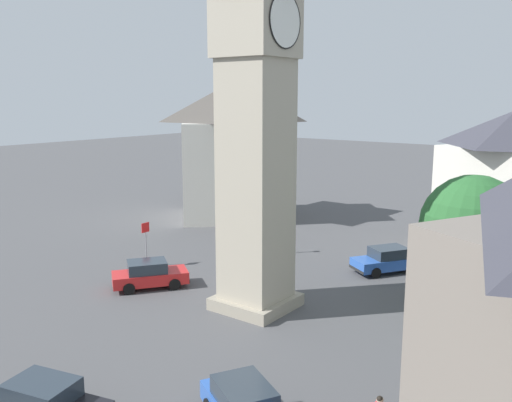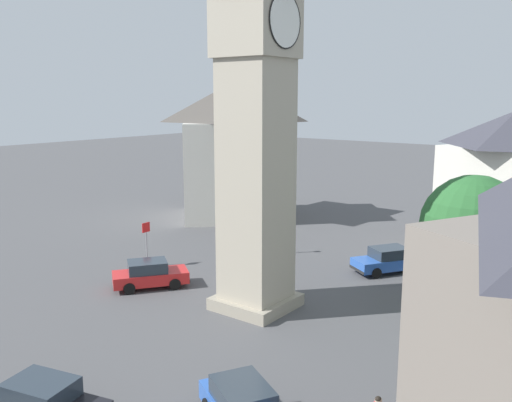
{
  "view_description": "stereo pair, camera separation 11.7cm",
  "coord_description": "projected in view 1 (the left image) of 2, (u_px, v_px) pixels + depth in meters",
  "views": [
    {
      "loc": [
        -20.9,
        -15.71,
        10.47
      ],
      "look_at": [
        0.0,
        0.0,
        5.48
      ],
      "focal_mm": 38.32,
      "sensor_mm": 36.0,
      "label": 1
    },
    {
      "loc": [
        -20.83,
        -15.8,
        10.47
      ],
      "look_at": [
        0.0,
        0.0,
        5.48
      ],
      "focal_mm": 38.32,
      "sensor_mm": 36.0,
      "label": 2
    }
  ],
  "objects": [
    {
      "name": "ground_plane",
      "position": [
        256.0,
        307.0,
        27.64
      ],
      "size": [
        200.0,
        200.0,
        0.0
      ],
      "primitive_type": "plane",
      "color": "#4C4C4F"
    },
    {
      "name": "clock_tower",
      "position": [
        256.0,
        44.0,
        25.23
      ],
      "size": [
        4.28,
        4.28,
        21.98
      ],
      "color": "gray",
      "rests_on": "ground"
    },
    {
      "name": "car_silver_kerb",
      "position": [
        149.0,
        274.0,
        30.36
      ],
      "size": [
        4.33,
        3.78,
        1.53
      ],
      "color": "red",
      "rests_on": "ground"
    },
    {
      "name": "car_red_corner",
      "position": [
        387.0,
        260.0,
        33.09
      ],
      "size": [
        4.38,
        3.66,
        1.53
      ],
      "color": "#2D5BB7",
      "rests_on": "ground"
    },
    {
      "name": "tree",
      "position": [
        473.0,
        227.0,
        26.61
      ],
      "size": [
        5.11,
        5.11,
        6.81
      ],
      "color": "brown",
      "rests_on": "ground"
    },
    {
      "name": "building_shop_left",
      "position": [
        510.0,
        179.0,
        37.9
      ],
      "size": [
        8.8,
        10.65,
        9.61
      ],
      "color": "silver",
      "rests_on": "ground"
    },
    {
      "name": "building_corner_back",
      "position": [
        234.0,
        149.0,
        47.49
      ],
      "size": [
        12.08,
        12.15,
        11.8
      ],
      "color": "silver",
      "rests_on": "ground"
    },
    {
      "name": "lamp_post",
      "position": [
        228.0,
        203.0,
        35.78
      ],
      "size": [
        0.36,
        0.36,
        5.53
      ],
      "color": "black",
      "rests_on": "ground"
    },
    {
      "name": "road_sign",
      "position": [
        146.0,
        237.0,
        33.98
      ],
      "size": [
        0.6,
        0.07,
        2.8
      ],
      "color": "gray",
      "rests_on": "ground"
    }
  ]
}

